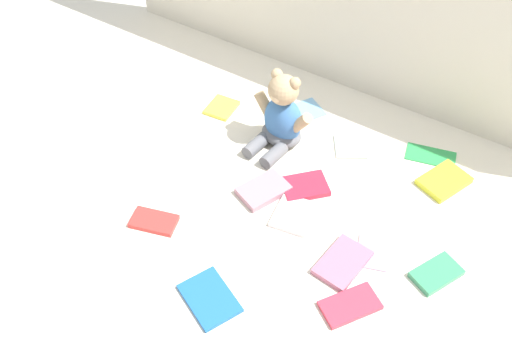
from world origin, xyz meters
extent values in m
plane|color=silver|center=(0.00, 0.00, 0.00)|extent=(3.20, 3.20, 0.00)
ellipsoid|color=#3F72B2|center=(-0.08, 0.13, 0.08)|extent=(0.12, 0.10, 0.15)
ellipsoid|color=slate|center=(-0.08, 0.12, 0.03)|extent=(0.13, 0.11, 0.05)
sphere|color=tan|center=(-0.08, 0.12, 0.19)|extent=(0.09, 0.09, 0.09)
ellipsoid|color=beige|center=(-0.08, 0.09, 0.18)|extent=(0.04, 0.03, 0.03)
sphere|color=tan|center=(-0.11, 0.13, 0.22)|extent=(0.04, 0.04, 0.03)
sphere|color=tan|center=(-0.05, 0.13, 0.22)|extent=(0.04, 0.04, 0.03)
cylinder|color=tan|center=(-0.14, 0.13, 0.10)|extent=(0.07, 0.04, 0.08)
cylinder|color=tan|center=(-0.02, 0.12, 0.10)|extent=(0.07, 0.04, 0.08)
cylinder|color=slate|center=(-0.12, 0.05, 0.02)|extent=(0.05, 0.09, 0.04)
cylinder|color=slate|center=(-0.05, 0.04, 0.02)|extent=(0.05, 0.09, 0.04)
cube|color=#C2233B|center=(0.07, -0.01, 0.01)|extent=(0.15, 0.15, 0.02)
cube|color=#B96580|center=(0.27, -0.17, 0.01)|extent=(0.11, 0.15, 0.02)
cube|color=#B47C8C|center=(-0.01, -0.08, 0.01)|extent=(0.13, 0.15, 0.02)
cube|color=#72AEDB|center=(-0.08, 0.28, 0.00)|extent=(0.13, 0.13, 0.01)
cube|color=#949D94|center=(0.11, 0.20, 0.00)|extent=(0.13, 0.13, 0.01)
cube|color=#A18AA4|center=(0.32, -0.10, 0.00)|extent=(0.11, 0.12, 0.01)
cube|color=#1E60B4|center=(0.06, -0.42, 0.01)|extent=(0.17, 0.15, 0.01)
cube|color=#378D60|center=(0.47, -0.08, 0.01)|extent=(0.11, 0.14, 0.02)
cube|color=#D83247|center=(0.34, -0.27, 0.01)|extent=(0.13, 0.15, 0.01)
cube|color=green|center=(0.32, 0.30, 0.00)|extent=(0.15, 0.10, 0.01)
cube|color=red|center=(-0.19, -0.32, 0.01)|extent=(0.13, 0.10, 0.01)
cube|color=yellow|center=(0.38, 0.22, 0.01)|extent=(0.13, 0.16, 0.02)
cube|color=white|center=(0.10, -0.11, 0.01)|extent=(0.12, 0.13, 0.01)
cube|color=yellow|center=(-0.31, 0.14, 0.01)|extent=(0.09, 0.10, 0.01)
camera|label=1|loc=(0.53, -0.96, 1.18)|focal=40.78mm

